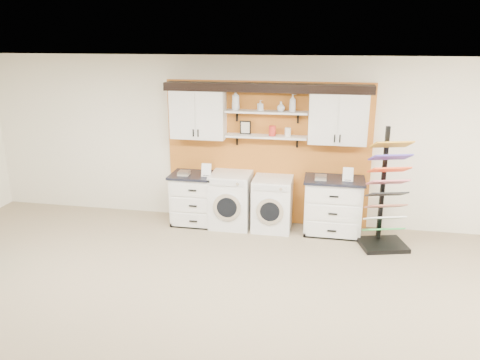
% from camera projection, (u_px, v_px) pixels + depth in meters
% --- Properties ---
extents(ceiling, '(10.00, 10.00, 0.00)m').
position_uv_depth(ceiling, '(203.00, 75.00, 3.65)').
color(ceiling, white).
rests_on(ceiling, wall_back).
extents(wall_back, '(10.00, 0.00, 10.00)m').
position_uv_depth(wall_back, '(268.00, 142.00, 7.81)').
color(wall_back, '#F0E7CF').
rests_on(wall_back, floor).
extents(accent_panel, '(3.40, 0.07, 2.40)m').
position_uv_depth(accent_panel, '(267.00, 154.00, 7.84)').
color(accent_panel, '#B8661F').
rests_on(accent_panel, wall_back).
extents(upper_cabinet_left, '(0.90, 0.35, 0.84)m').
position_uv_depth(upper_cabinet_left, '(198.00, 113.00, 7.68)').
color(upper_cabinet_left, white).
rests_on(upper_cabinet_left, wall_back).
extents(upper_cabinet_right, '(0.90, 0.35, 0.84)m').
position_uv_depth(upper_cabinet_right, '(338.00, 117.00, 7.28)').
color(upper_cabinet_right, white).
rests_on(upper_cabinet_right, wall_back).
extents(shelf_lower, '(1.32, 0.28, 0.03)m').
position_uv_depth(shelf_lower, '(266.00, 136.00, 7.59)').
color(shelf_lower, white).
rests_on(shelf_lower, wall_back).
extents(shelf_upper, '(1.32, 0.28, 0.03)m').
position_uv_depth(shelf_upper, '(266.00, 112.00, 7.47)').
color(shelf_upper, white).
rests_on(shelf_upper, wall_back).
extents(crown_molding, '(3.30, 0.41, 0.13)m').
position_uv_depth(crown_molding, '(267.00, 87.00, 7.36)').
color(crown_molding, black).
rests_on(crown_molding, wall_back).
extents(picture_frame, '(0.18, 0.02, 0.22)m').
position_uv_depth(picture_frame, '(245.00, 128.00, 7.66)').
color(picture_frame, black).
rests_on(picture_frame, shelf_lower).
extents(canister_red, '(0.11, 0.11, 0.16)m').
position_uv_depth(canister_red, '(272.00, 131.00, 7.54)').
color(canister_red, red).
rests_on(canister_red, shelf_lower).
extents(canister_cream, '(0.10, 0.10, 0.14)m').
position_uv_depth(canister_cream, '(288.00, 132.00, 7.50)').
color(canister_cream, silver).
rests_on(canister_cream, shelf_lower).
extents(base_cabinet_left, '(0.89, 0.66, 0.88)m').
position_uv_depth(base_cabinet_left, '(198.00, 199.00, 7.96)').
color(base_cabinet_left, white).
rests_on(base_cabinet_left, floor).
extents(base_cabinet_right, '(0.95, 0.66, 0.93)m').
position_uv_depth(base_cabinet_right, '(333.00, 206.00, 7.55)').
color(base_cabinet_right, white).
rests_on(base_cabinet_right, floor).
extents(washer, '(0.66, 0.71, 0.92)m').
position_uv_depth(washer, '(231.00, 200.00, 7.85)').
color(washer, white).
rests_on(washer, floor).
extents(dryer, '(0.63, 0.71, 0.87)m').
position_uv_depth(dryer, '(272.00, 204.00, 7.73)').
color(dryer, white).
rests_on(dryer, floor).
extents(sample_rack, '(0.79, 0.71, 1.83)m').
position_uv_depth(sample_rack, '(385.00, 211.00, 7.03)').
color(sample_rack, black).
rests_on(sample_rack, floor).
extents(soap_bottle_a, '(0.15, 0.15, 0.33)m').
position_uv_depth(soap_bottle_a, '(236.00, 100.00, 7.51)').
color(soap_bottle_a, silver).
rests_on(soap_bottle_a, shelf_upper).
extents(soap_bottle_b, '(0.11, 0.11, 0.17)m').
position_uv_depth(soap_bottle_b, '(260.00, 105.00, 7.46)').
color(soap_bottle_b, silver).
rests_on(soap_bottle_b, shelf_upper).
extents(soap_bottle_c, '(0.17, 0.17, 0.16)m').
position_uv_depth(soap_bottle_c, '(281.00, 106.00, 7.40)').
color(soap_bottle_c, silver).
rests_on(soap_bottle_c, shelf_upper).
extents(soap_bottle_d, '(0.12, 0.12, 0.28)m').
position_uv_depth(soap_bottle_d, '(293.00, 103.00, 7.35)').
color(soap_bottle_d, silver).
rests_on(soap_bottle_d, shelf_upper).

